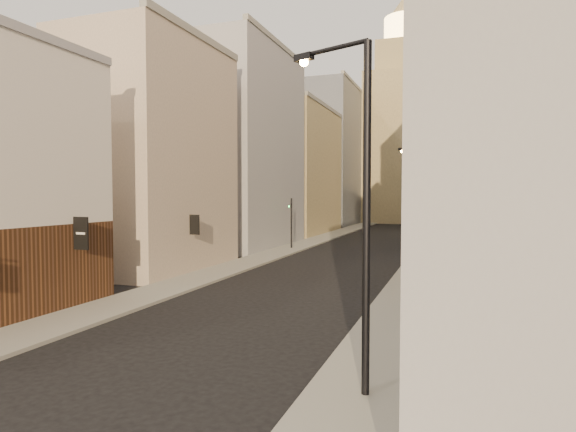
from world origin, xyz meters
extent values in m
cube|color=gray|center=(-6.50, 55.00, 0.07)|extent=(3.00, 140.00, 0.15)
cube|color=gray|center=(6.50, 55.00, 0.07)|extent=(3.00, 140.00, 0.15)
cube|color=black|center=(-7.30, 14.00, 3.60)|extent=(0.80, 0.08, 1.50)
cube|color=black|center=(-7.30, 24.00, 3.40)|extent=(0.70, 0.08, 1.30)
cube|color=tan|center=(-12.00, 26.00, 8.00)|extent=(8.00, 12.00, 16.00)
cube|color=#98989D|center=(-12.00, 42.00, 10.00)|extent=(8.00, 16.00, 20.00)
cube|color=#928056|center=(-12.00, 60.00, 8.50)|extent=(8.00, 18.00, 17.00)
cube|color=gray|center=(-12.00, 80.00, 12.00)|extent=(8.00, 20.00, 24.00)
cube|color=tan|center=(12.00, 30.00, 10.00)|extent=(8.00, 16.00, 20.00)
cube|color=gray|center=(12.00, 50.00, 13.00)|extent=(8.00, 20.00, 26.00)
cube|color=gray|center=(18.00, 78.00, 25.00)|extent=(20.00, 22.00, 50.00)
cube|color=#928056|center=(-1.00, 92.00, 14.00)|extent=(14.00, 14.00, 28.00)
cube|color=#928056|center=(-1.00, 92.00, 31.00)|extent=(10.00, 10.00, 6.00)
cylinder|color=#FFCC72|center=(-1.00, 92.00, 36.50)|extent=(8.00, 8.00, 5.00)
cone|color=#928056|center=(-1.00, 92.00, 41.00)|extent=(7.00, 7.00, 5.00)
cube|color=silver|center=(10.00, 78.00, 17.00)|extent=(8.00, 8.00, 34.00)
cylinder|color=silver|center=(10.00, 78.00, 35.50)|extent=(6.00, 6.00, 3.00)
cylinder|color=black|center=(6.60, 8.92, 4.63)|extent=(0.21, 0.21, 9.26)
cylinder|color=black|center=(5.64, 9.28, 9.26)|extent=(1.97, 0.84, 0.12)
cube|color=black|center=(4.68, 9.64, 9.21)|extent=(0.61, 0.41, 0.19)
sphere|color=#FFAA3F|center=(4.68, 9.64, 9.08)|extent=(0.25, 0.25, 0.25)
cylinder|color=black|center=(7.00, 30.71, 4.24)|extent=(0.19, 0.19, 8.48)
cylinder|color=black|center=(6.11, 30.40, 8.48)|extent=(1.81, 0.73, 0.11)
cube|color=black|center=(5.22, 30.08, 8.43)|extent=(0.56, 0.37, 0.17)
sphere|color=#FFAA3F|center=(5.22, 30.08, 8.31)|extent=(0.23, 0.23, 0.23)
cylinder|color=black|center=(6.63, 50.81, 4.03)|extent=(0.18, 0.18, 8.07)
cylinder|color=black|center=(5.75, 50.98, 8.07)|extent=(1.78, 0.45, 0.11)
cube|color=black|center=(4.87, 51.15, 8.02)|extent=(0.52, 0.29, 0.16)
sphere|color=#FFAA3F|center=(4.87, 51.15, 7.90)|extent=(0.22, 0.22, 0.22)
cylinder|color=black|center=(-6.43, 40.85, 2.50)|extent=(0.16, 0.16, 5.00)
imported|color=black|center=(-6.43, 40.85, 4.20)|extent=(0.38, 0.38, 1.02)
sphere|color=#19E533|center=(-6.68, 40.85, 4.20)|extent=(0.16, 0.16, 0.16)
cylinder|color=black|center=(6.84, 36.28, 2.50)|extent=(0.16, 0.16, 5.00)
imported|color=black|center=(6.84, 36.28, 4.20)|extent=(0.76, 0.76, 1.49)
sphere|color=#19E533|center=(7.09, 36.28, 4.20)|extent=(0.16, 0.16, 0.16)
camera|label=1|loc=(8.79, -3.39, 5.36)|focal=30.00mm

